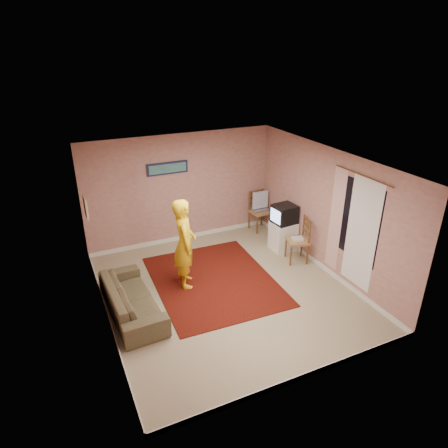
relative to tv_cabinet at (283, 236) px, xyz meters
name	(u,v)px	position (x,y,z in m)	size (l,w,h in m)	color
ground	(226,291)	(-1.95, -1.05, -0.33)	(5.00, 5.00, 0.00)	#9B9071
wall_back	(181,189)	(-1.95, 1.45, 0.97)	(4.50, 0.02, 2.60)	tan
wall_front	(307,306)	(-1.95, -3.55, 0.97)	(4.50, 0.02, 2.60)	tan
wall_left	(99,256)	(-4.20, -1.05, 0.97)	(0.02, 5.00, 2.60)	tan
wall_right	(326,211)	(0.30, -1.05, 0.97)	(0.02, 5.00, 2.60)	tan
ceiling	(226,161)	(-1.95, -1.05, 2.27)	(4.50, 5.00, 0.02)	silver
baseboard_back	(183,237)	(-1.95, 1.44, -0.28)	(4.50, 0.02, 0.10)	silver
baseboard_front	(299,378)	(-1.95, -3.54, -0.28)	(4.50, 0.02, 0.10)	silver
baseboard_left	(109,319)	(-4.19, -1.05, -0.28)	(0.02, 5.00, 0.10)	silver
baseboard_right	(320,264)	(0.29, -1.05, -0.28)	(0.02, 5.00, 0.10)	silver
window	(358,221)	(0.29, -1.95, 1.12)	(0.01, 1.10, 1.50)	black
curtain_sheer	(361,234)	(0.28, -2.10, 0.92)	(0.01, 0.75, 2.10)	white
curtain_floral	(336,220)	(0.27, -1.40, 0.92)	(0.01, 0.35, 2.10)	beige
curtain_rod	(363,176)	(0.25, -1.95, 1.99)	(0.02, 0.02, 1.40)	brown
picture_back	(168,168)	(-2.25, 1.42, 1.52)	(0.95, 0.04, 0.28)	#151B3C
picture_left	(86,207)	(-4.17, 0.55, 1.22)	(0.04, 0.38, 0.42)	beige
area_rug	(214,280)	(-2.02, -0.61, -0.33)	(2.31, 2.88, 0.02)	black
tv_cabinet	(283,236)	(0.00, 0.00, 0.00)	(0.53, 0.48, 0.67)	white
crt_tv	(284,214)	(-0.01, 0.00, 0.55)	(0.53, 0.48, 0.43)	black
chair_a	(260,207)	(0.03, 1.15, 0.28)	(0.50, 0.48, 0.55)	#A58950
dvd_player	(260,210)	(0.03, 1.15, 0.22)	(0.38, 0.27, 0.07)	#A8A8AD
blue_throw	(260,200)	(0.03, 1.15, 0.48)	(0.42, 0.05, 0.44)	#859FDA
chair_b	(298,235)	(-0.03, -0.60, 0.28)	(0.55, 0.56, 0.55)	#A58950
game_console	(297,239)	(-0.03, -0.60, 0.20)	(0.23, 0.17, 0.05)	silver
sofa	(132,299)	(-3.75, -0.94, -0.05)	(1.96, 0.77, 0.57)	brown
person	(185,243)	(-2.56, -0.47, 0.57)	(0.66, 0.43, 1.82)	yellow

